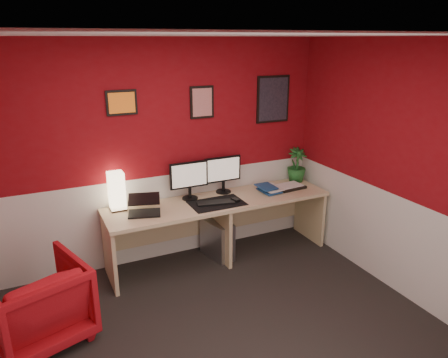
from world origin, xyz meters
TOP-DOWN VIEW (x-y plane):
  - ground at (0.00, 0.00)m, footprint 4.00×3.50m
  - ceiling at (0.00, 0.00)m, footprint 4.00×3.50m
  - wall_back at (0.00, 1.75)m, footprint 4.00×0.01m
  - wall_right at (2.00, 0.00)m, footprint 0.01×3.50m
  - wainscot_back at (0.00, 1.75)m, footprint 4.00×0.01m
  - wainscot_right at (2.00, 0.00)m, footprint 0.01×3.50m
  - desk at (0.64, 1.41)m, footprint 2.60×0.65m
  - shoji_lamp at (-0.46, 1.62)m, footprint 0.16×0.16m
  - laptop at (-0.24, 1.37)m, footprint 0.38×0.31m
  - monitor_left at (0.35, 1.59)m, footprint 0.45×0.06m
  - monitor_right at (0.79, 1.63)m, footprint 0.45×0.06m
  - desk_mat at (0.57, 1.33)m, footprint 0.60×0.38m
  - keyboard at (0.56, 1.33)m, footprint 0.44×0.22m
  - mouse at (0.78, 1.29)m, footprint 0.08×0.11m
  - book_bottom at (1.19, 1.39)m, footprint 0.22×0.29m
  - book_middle at (1.21, 1.42)m, footprint 0.23×0.30m
  - book_top at (1.16, 1.42)m, footprint 0.19×0.26m
  - zen_tray at (1.59, 1.42)m, footprint 0.37×0.28m
  - potted_plant at (1.81, 1.60)m, footprint 0.26×0.26m
  - pc_tower at (0.63, 1.45)m, footprint 0.28×0.48m
  - armchair at (-1.36, 0.76)m, footprint 0.96×0.98m
  - art_left at (-0.32, 1.74)m, footprint 0.32×0.02m
  - art_center at (0.58, 1.74)m, footprint 0.28×0.02m
  - art_right at (1.50, 1.74)m, footprint 0.44×0.02m

SIDE VIEW (x-z plane):
  - ground at x=0.00m, z-range -0.01..0.01m
  - pc_tower at x=0.63m, z-range 0.00..0.45m
  - armchair at x=-1.36m, z-range 0.00..0.71m
  - desk at x=0.64m, z-range 0.00..0.73m
  - wainscot_back at x=0.00m, z-range 0.00..1.00m
  - wainscot_right at x=2.00m, z-range 0.00..1.00m
  - desk_mat at x=0.57m, z-range 0.73..0.74m
  - book_bottom at x=1.19m, z-range 0.73..0.76m
  - keyboard at x=0.56m, z-range 0.74..0.75m
  - zen_tray at x=1.59m, z-range 0.73..0.76m
  - mouse at x=0.78m, z-range 0.74..0.77m
  - book_middle at x=1.21m, z-range 0.76..0.78m
  - book_top at x=1.16m, z-range 0.78..0.80m
  - laptop at x=-0.24m, z-range 0.73..0.95m
  - shoji_lamp at x=-0.46m, z-range 0.73..1.13m
  - potted_plant at x=1.81m, z-range 0.73..1.17m
  - monitor_left at x=0.35m, z-range 0.73..1.31m
  - monitor_right at x=0.79m, z-range 0.73..1.31m
  - wall_back at x=0.00m, z-range 0.00..2.50m
  - wall_right at x=2.00m, z-range 0.00..2.50m
  - art_right at x=1.50m, z-range 1.50..2.06m
  - art_center at x=0.58m, z-range 1.62..1.98m
  - art_left at x=-0.32m, z-range 1.72..1.98m
  - ceiling at x=0.00m, z-range 2.50..2.50m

